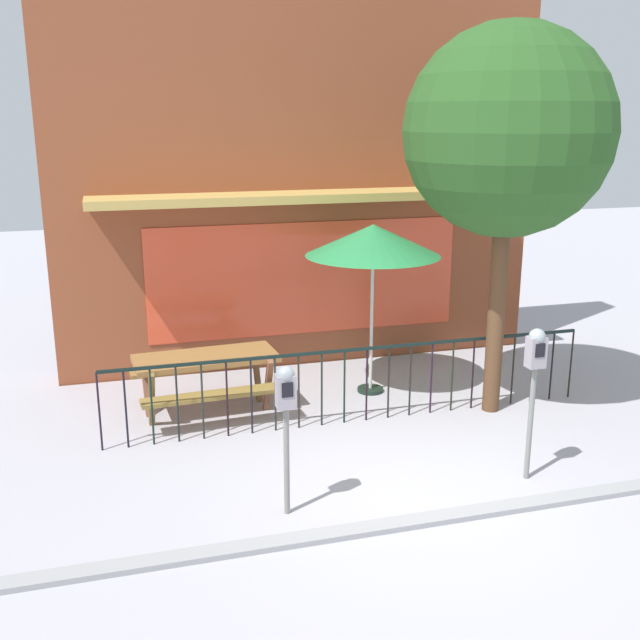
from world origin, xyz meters
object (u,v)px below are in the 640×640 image
object	(u,v)px
street_tree	(508,133)
picnic_table_left	(206,368)
patio_umbrella	(373,241)
parking_meter_near	(535,364)
parking_meter_far	(286,401)

from	to	relation	value
street_tree	picnic_table_left	bearing A→B (deg)	165.56
patio_umbrella	parking_meter_near	world-z (taller)	patio_umbrella
parking_meter_near	parking_meter_far	bearing A→B (deg)	-179.88
parking_meter_far	street_tree	bearing A→B (deg)	30.05
parking_meter_near	street_tree	bearing A→B (deg)	72.92
picnic_table_left	parking_meter_far	bearing A→B (deg)	-81.87
parking_meter_near	picnic_table_left	bearing A→B (deg)	137.54
patio_umbrella	parking_meter_far	world-z (taller)	patio_umbrella
patio_umbrella	parking_meter_near	bearing A→B (deg)	-75.98
patio_umbrella	parking_meter_near	xyz separation A→B (m)	(0.72, -2.90, -0.84)
parking_meter_near	street_tree	distance (m)	2.96
parking_meter_far	street_tree	xyz separation A→B (m)	(3.18, 1.84, 2.37)
picnic_table_left	patio_umbrella	xyz separation A→B (m)	(2.29, 0.14, 1.51)
picnic_table_left	street_tree	distance (m)	4.71
picnic_table_left	patio_umbrella	distance (m)	2.74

